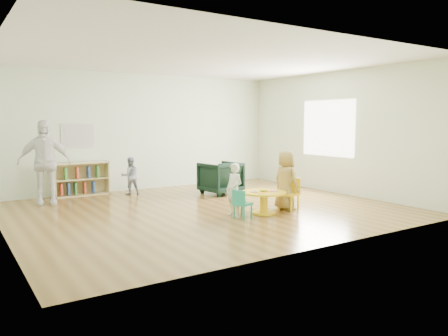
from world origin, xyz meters
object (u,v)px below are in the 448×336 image
object	(u,v)px
activity_table	(264,198)
kid_chair_left	(241,203)
armchair	(220,178)
adult_caretaker	(44,162)
child_right	(286,180)
child_left	(234,190)
toddler	(130,176)
kid_chair_right	(290,193)
bookshelf	(81,179)

from	to	relation	value
activity_table	kid_chair_left	bearing A→B (deg)	-168.31
armchair	adult_caretaker	xyz separation A→B (m)	(-3.62, 0.87, 0.48)
kid_chair_left	adult_caretaker	distance (m)	4.15
kid_chair_left	child_right	size ratio (longest dim) A/B	0.45
child_left	activity_table	bearing A→B (deg)	69.47
child_right	toddler	distance (m)	3.72
kid_chair_right	toddler	world-z (taller)	toddler
activity_table	armchair	xyz separation A→B (m)	(0.48, 2.22, 0.09)
kid_chair_right	armchair	world-z (taller)	armchair
armchair	child_left	world-z (taller)	child_left
kid_chair_right	child_right	bearing A→B (deg)	49.77
kid_chair_right	child_right	world-z (taller)	child_right
toddler	bookshelf	bearing A→B (deg)	-19.44
armchair	child_right	distance (m)	2.18
adult_caretaker	child_left	bearing A→B (deg)	-39.20
kid_chair_left	activity_table	bearing A→B (deg)	84.42
kid_chair_left	armchair	bearing A→B (deg)	138.48
kid_chair_right	child_right	xyz separation A→B (m)	(-0.08, 0.03, 0.24)
bookshelf	adult_caretaker	size ratio (longest dim) A/B	0.71
bookshelf	adult_caretaker	world-z (taller)	adult_caretaker
armchair	toddler	distance (m)	2.06
bookshelf	toddler	xyz separation A→B (m)	(0.99, -0.47, 0.06)
activity_table	adult_caretaker	xyz separation A→B (m)	(-3.15, 3.09, 0.57)
child_right	activity_table	bearing A→B (deg)	89.44
child_left	child_right	xyz separation A→B (m)	(1.14, -0.05, 0.09)
activity_table	kid_chair_right	size ratio (longest dim) A/B	1.33
child_right	toddler	world-z (taller)	child_right
bookshelf	adult_caretaker	xyz separation A→B (m)	(-0.87, -0.66, 0.48)
child_right	bookshelf	bearing A→B (deg)	32.17
adult_caretaker	bookshelf	bearing A→B (deg)	47.34
bookshelf	kid_chair_right	bearing A→B (deg)	-52.12
child_right	toddler	bearing A→B (deg)	24.43
bookshelf	activity_table	bearing A→B (deg)	-58.77
kid_chair_left	toddler	distance (m)	3.48
kid_chair_right	armchair	size ratio (longest dim) A/B	0.74
activity_table	bookshelf	distance (m)	4.39
armchair	child_right	world-z (taller)	child_right
bookshelf	kid_chair_left	bearing A→B (deg)	-66.32
activity_table	child_right	distance (m)	0.62
child_left	toddler	size ratio (longest dim) A/B	1.10
child_left	toddler	world-z (taller)	child_left
child_right	kid_chair_left	bearing A→B (deg)	93.08
kid_chair_left	bookshelf	world-z (taller)	bookshelf
kid_chair_right	bookshelf	xyz separation A→B (m)	(-2.91, 3.74, 0.04)
activity_table	kid_chair_right	distance (m)	0.64
toddler	adult_caretaker	bearing A→B (deg)	11.77
child_right	child_left	bearing A→B (deg)	82.32
activity_table	kid_chair_left	world-z (taller)	kid_chair_left
armchair	toddler	xyz separation A→B (m)	(-1.76, 1.06, 0.06)
activity_table	armchair	bearing A→B (deg)	77.88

